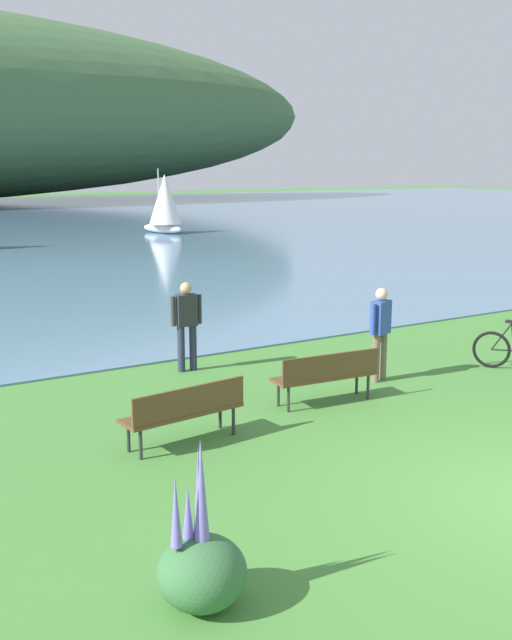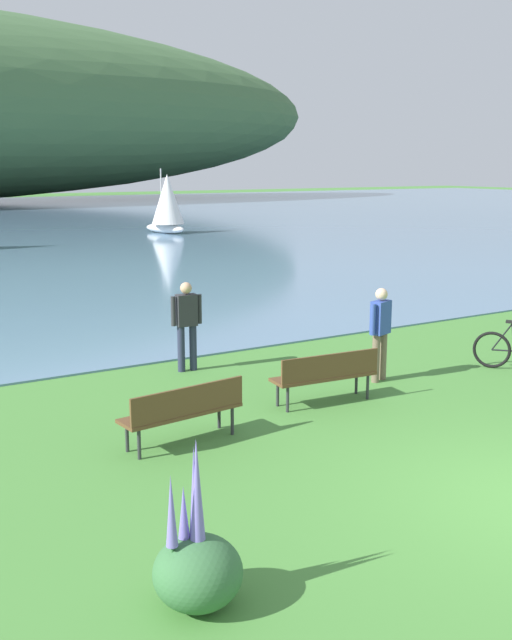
{
  "view_description": "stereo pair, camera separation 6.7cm",
  "coord_description": "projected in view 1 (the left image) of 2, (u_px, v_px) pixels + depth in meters",
  "views": [
    {
      "loc": [
        -7.15,
        -4.97,
        3.85
      ],
      "look_at": [
        0.01,
        6.65,
        1.0
      ],
      "focal_mm": 41.68,
      "sensor_mm": 36.0,
      "label": 1
    },
    {
      "loc": [
        -7.1,
        -5.01,
        3.85
      ],
      "look_at": [
        0.01,
        6.65,
        1.0
      ],
      "focal_mm": 41.68,
      "sensor_mm": 36.0,
      "label": 2
    }
  ],
  "objects": [
    {
      "name": "echium_bush_mid_cluster",
      "position": [
        201.0,
        565.0,
        6.53
      ],
      "size": [
        0.8,
        0.8,
        1.56
      ],
      "color": "#386B3D",
      "rests_on": "ground"
    },
    {
      "name": "sailboat_far_off",
      "position": [
        165.0,
        203.0,
        42.02
      ],
      "size": [
        2.28,
        3.21,
        3.63
      ],
      "color": "white",
      "rests_on": "bay_water"
    },
    {
      "name": "person_on_the_grass",
      "position": [
        380.0,
        328.0,
        13.35
      ],
      "size": [
        0.58,
        0.33,
        1.71
      ],
      "color": "#72604C",
      "rests_on": "ground"
    },
    {
      "name": "person_at_shoreline",
      "position": [
        187.0,
        321.0,
        13.99
      ],
      "size": [
        0.61,
        0.26,
        1.71
      ],
      "color": "#282D47",
      "rests_on": "ground"
    },
    {
      "name": "park_bench_further_along",
      "position": [
        185.0,
        409.0,
        10.33
      ],
      "size": [
        1.84,
        0.67,
        0.88
      ],
      "color": "brown",
      "rests_on": "ground"
    },
    {
      "name": "park_bench_near_camera",
      "position": [
        327.0,
        373.0,
        12.12
      ],
      "size": [
        1.83,
        0.63,
        0.88
      ],
      "color": "brown",
      "rests_on": "ground"
    }
  ]
}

